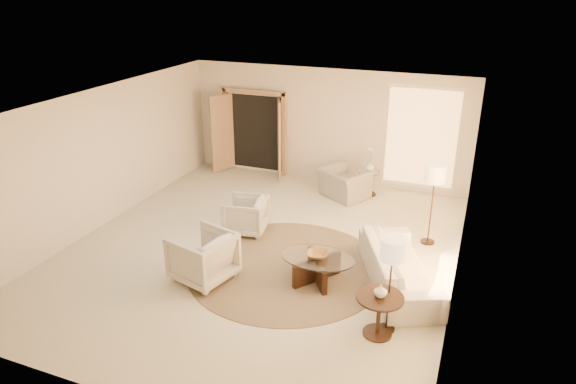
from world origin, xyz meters
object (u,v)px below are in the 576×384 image
(side_table, at_px, (368,181))
(armchair_left, at_px, (246,213))
(end_vase, at_px, (381,291))
(floor_lamp_far, at_px, (393,253))
(sofa, at_px, (399,266))
(side_vase, at_px, (369,167))
(coffee_table, at_px, (317,266))
(bowl, at_px, (317,255))
(floor_lamp_near, at_px, (435,177))
(end_table, at_px, (379,309))
(accent_chair, at_px, (344,179))
(armchair_right, at_px, (203,254))

(side_table, bearing_deg, armchair_left, -123.54)
(end_vase, bearing_deg, floor_lamp_far, 56.57)
(sofa, height_order, side_vase, side_vase)
(armchair_left, distance_m, coffee_table, 2.28)
(side_table, height_order, bowl, side_table)
(bowl, bearing_deg, side_vase, 90.96)
(sofa, xyz_separation_m, bowl, (-1.29, -0.40, 0.16))
(floor_lamp_near, relative_size, side_vase, 6.86)
(coffee_table, relative_size, floor_lamp_near, 0.80)
(side_table, bearing_deg, floor_lamp_far, -73.73)
(sofa, height_order, end_vase, end_vase)
(end_table, xyz_separation_m, bowl, (-1.26, 1.02, 0.07))
(coffee_table, bearing_deg, accent_chair, 98.88)
(end_vase, distance_m, side_vase, 5.21)
(floor_lamp_near, distance_m, bowl, 2.75)
(sofa, relative_size, side_table, 4.04)
(armchair_left, distance_m, armchair_right, 1.86)
(sofa, relative_size, coffee_table, 1.83)
(armchair_right, height_order, side_vase, armchair_right)
(sofa, height_order, coffee_table, sofa)
(sofa, bearing_deg, accent_chair, 5.25)
(coffee_table, xyz_separation_m, floor_lamp_near, (1.57, 2.09, 1.08))
(side_vase, bearing_deg, armchair_left, -123.54)
(side_vase, bearing_deg, floor_lamp_far, -73.73)
(armchair_left, xyz_separation_m, floor_lamp_near, (3.49, 0.86, 0.97))
(armchair_left, bearing_deg, side_table, 136.48)
(floor_lamp_near, xyz_separation_m, floor_lamp_far, (-0.21, -2.96, -0.09))
(side_table, xyz_separation_m, floor_lamp_far, (1.43, -4.89, 0.92))
(armchair_left, height_order, bowl, armchair_left)
(armchair_right, distance_m, side_table, 4.97)
(end_vase, xyz_separation_m, side_vase, (-1.33, 5.04, -0.04))
(armchair_right, height_order, end_table, armchair_right)
(coffee_table, bearing_deg, floor_lamp_near, 52.99)
(armchair_right, height_order, floor_lamp_near, floor_lamp_near)
(sofa, distance_m, floor_lamp_far, 1.58)
(sofa, bearing_deg, bowl, 82.93)
(end_table, relative_size, side_table, 1.16)
(bowl, xyz_separation_m, end_vase, (1.26, -1.02, 0.23))
(floor_lamp_far, bearing_deg, floor_lamp_near, 85.87)
(side_table, bearing_deg, armchair_right, -110.61)
(sofa, relative_size, bowl, 6.74)
(sofa, height_order, floor_lamp_near, floor_lamp_near)
(side_table, bearing_deg, bowl, -89.04)
(sofa, bearing_deg, side_table, -3.86)
(armchair_left, height_order, side_vase, side_vase)
(coffee_table, distance_m, bowl, 0.21)
(armchair_right, bearing_deg, side_vase, 173.95)
(floor_lamp_near, bearing_deg, armchair_right, -141.23)
(floor_lamp_near, height_order, bowl, floor_lamp_near)
(end_table, bearing_deg, bowl, 141.01)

